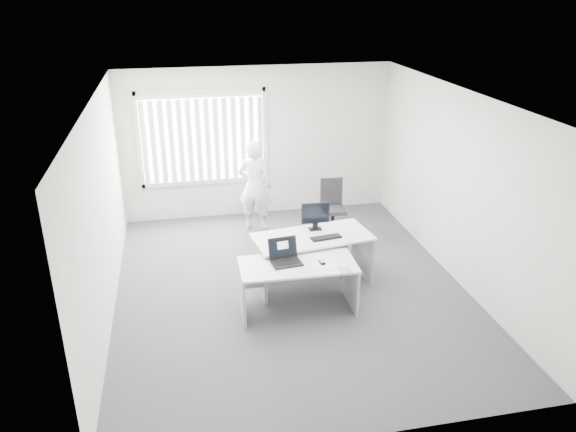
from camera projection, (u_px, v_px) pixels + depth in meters
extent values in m
plane|color=#57575F|center=(291.00, 288.00, 8.26)|extent=(6.00, 6.00, 0.00)
cube|color=silver|center=(257.00, 142.00, 10.42)|extent=(5.00, 0.02, 2.80)
cube|color=silver|center=(360.00, 318.00, 5.01)|extent=(5.00, 0.02, 2.80)
cube|color=silver|center=(102.00, 214.00, 7.25)|extent=(0.02, 6.00, 2.80)
cube|color=silver|center=(458.00, 187.00, 8.18)|extent=(0.02, 6.00, 2.80)
cube|color=white|center=(291.00, 97.00, 7.17)|extent=(5.00, 6.00, 0.02)
cube|color=beige|center=(203.00, 138.00, 10.14)|extent=(2.32, 0.06, 1.76)
cube|color=silver|center=(298.00, 265.00, 7.45)|extent=(1.57, 0.77, 0.03)
cube|color=#A2A2A5|center=(242.00, 293.00, 7.47)|extent=(0.06, 0.67, 0.68)
cube|color=#A2A2A5|center=(351.00, 283.00, 7.71)|extent=(0.06, 0.67, 0.68)
cube|color=silver|center=(313.00, 237.00, 8.12)|extent=(1.78, 1.02, 0.03)
cube|color=#A2A2A5|center=(259.00, 269.00, 8.02)|extent=(0.14, 0.73, 0.74)
cube|color=#A2A2A5|center=(362.00, 252.00, 8.52)|extent=(0.14, 0.73, 0.74)
cylinder|color=black|center=(332.00, 229.00, 10.12)|extent=(0.58, 0.58, 0.07)
cylinder|color=black|center=(333.00, 221.00, 10.05)|extent=(0.06, 0.06, 0.41)
cube|color=black|center=(333.00, 210.00, 9.97)|extent=(0.44, 0.44, 0.06)
cube|color=black|center=(331.00, 191.00, 10.03)|extent=(0.40, 0.08, 0.49)
imported|color=silver|center=(255.00, 186.00, 9.93)|extent=(0.71, 0.59, 1.65)
cube|color=white|center=(322.00, 264.00, 7.44)|extent=(0.33, 0.27, 0.00)
cube|color=silver|center=(345.00, 270.00, 7.28)|extent=(0.15, 0.21, 0.01)
cube|color=black|center=(326.00, 238.00, 8.03)|extent=(0.46, 0.21, 0.02)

